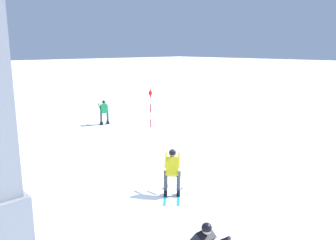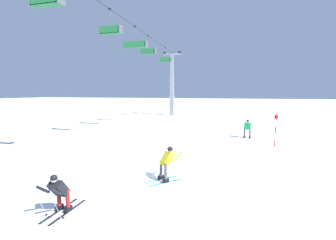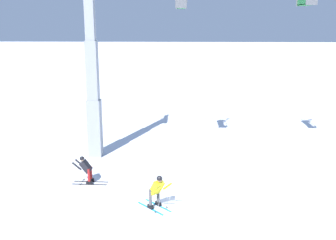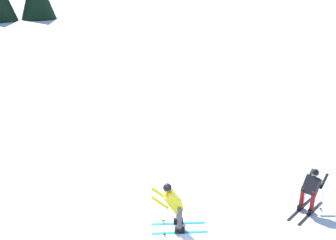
{
  "view_description": "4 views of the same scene",
  "coord_description": "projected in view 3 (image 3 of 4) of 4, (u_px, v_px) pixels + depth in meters",
  "views": [
    {
      "loc": [
        -8.74,
        6.96,
        4.83
      ],
      "look_at": [
        -1.97,
        0.69,
        2.86
      ],
      "focal_mm": 36.37,
      "sensor_mm": 36.0,
      "label": 1
    },
    {
      "loc": [
        -10.17,
        -2.99,
        3.85
      ],
      "look_at": [
        -0.15,
        -0.3,
        2.57
      ],
      "focal_mm": 24.33,
      "sensor_mm": 36.0,
      "label": 2
    },
    {
      "loc": [
        0.12,
        -15.74,
        7.6
      ],
      "look_at": [
        -0.49,
        -0.04,
        3.69
      ],
      "focal_mm": 43.07,
      "sensor_mm": 36.0,
      "label": 3
    },
    {
      "loc": [
        6.05,
        5.51,
        6.97
      ],
      "look_at": [
        -0.39,
        -0.17,
        3.62
      ],
      "focal_mm": 40.77,
      "sensor_mm": 36.0,
      "label": 4
    }
  ],
  "objects": [
    {
      "name": "skier_distant_uphill",
      "position": [
        86.0,
        168.0,
        19.12
      ],
      "size": [
        1.68,
        0.72,
        1.48
      ],
      "color": "black",
      "rests_on": "ground_plane"
    },
    {
      "name": "ground_plane",
      "position": [
        180.0,
        204.0,
        17.1
      ],
      "size": [
        260.0,
        260.0,
        0.0
      ],
      "primitive_type": "plane",
      "color": "white"
    },
    {
      "name": "skier_carving_main",
      "position": [
        157.0,
        189.0,
        16.48
      ],
      "size": [
        1.59,
        1.6,
        1.64
      ],
      "color": "#198CCC",
      "rests_on": "ground_plane"
    },
    {
      "name": "lift_tower_near",
      "position": [
        93.0,
        81.0,
        22.16
      ],
      "size": [
        0.73,
        2.66,
        10.35
      ],
      "color": "gray",
      "rests_on": "ground_plane"
    },
    {
      "name": "chairlift_seat_nearest",
      "position": [
        180.0,
        2.0,
        20.97
      ],
      "size": [
        0.61,
        1.82,
        2.08
      ],
      "color": "black"
    }
  ]
}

